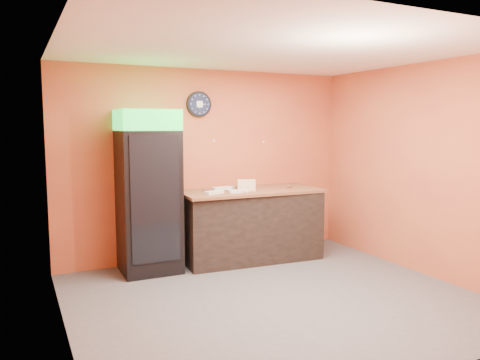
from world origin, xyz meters
TOP-DOWN VIEW (x-y plane):
  - floor at (0.00, 0.00)m, footprint 4.50×4.50m
  - back_wall at (0.00, 2.00)m, footprint 4.50×0.02m
  - left_wall at (-2.25, 0.00)m, footprint 0.02×4.00m
  - right_wall at (2.25, 0.00)m, footprint 0.02×4.00m
  - ceiling at (0.00, 0.00)m, footprint 4.50×4.00m
  - beverage_cooler at (-1.01, 1.60)m, footprint 0.78×0.79m
  - prep_counter at (0.49, 1.56)m, footprint 2.06×1.04m
  - wall_clock at (-0.14, 1.97)m, footprint 0.37×0.06m
  - wall_phone at (-0.47, 1.95)m, footprint 0.12×0.10m
  - butcher_paper at (0.49, 1.56)m, footprint 2.13×1.05m
  - sub_roll_stack at (0.37, 1.45)m, footprint 0.27×0.17m
  - wrapped_sandwich_left at (-0.16, 1.38)m, footprint 0.30×0.20m
  - wrapped_sandwich_mid at (0.19, 1.34)m, footprint 0.28×0.13m
  - wrapped_sandwich_right at (0.10, 1.69)m, footprint 0.31×0.14m
  - kitchen_tool at (0.27, 1.62)m, footprint 0.07×0.07m

SIDE VIEW (x-z plane):
  - floor at x=0.00m, z-range 0.00..0.00m
  - prep_counter at x=0.49m, z-range 0.00..1.00m
  - butcher_paper at x=0.49m, z-range 1.00..1.04m
  - wrapped_sandwich_mid at x=0.19m, z-range 1.04..1.08m
  - wrapped_sandwich_left at x=-0.16m, z-range 1.04..1.08m
  - wrapped_sandwich_right at x=0.10m, z-range 1.04..1.08m
  - beverage_cooler at x=-1.01m, z-range -0.03..2.16m
  - kitchen_tool at x=0.27m, z-range 1.04..1.11m
  - sub_roll_stack at x=0.37m, z-range 1.04..1.20m
  - back_wall at x=0.00m, z-range 0.00..2.80m
  - left_wall at x=-2.25m, z-range 0.00..2.80m
  - right_wall at x=2.25m, z-range 0.00..2.80m
  - wall_phone at x=-0.47m, z-range 1.45..1.67m
  - wall_clock at x=-0.14m, z-range 2.10..2.47m
  - ceiling at x=0.00m, z-range 2.79..2.81m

